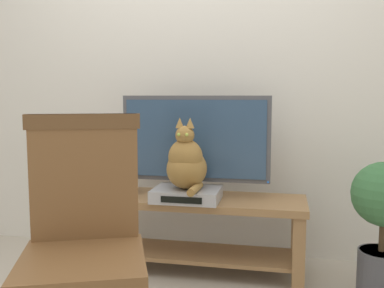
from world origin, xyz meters
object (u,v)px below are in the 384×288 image
at_px(tv_stand, 194,220).
at_px(potted_plant, 383,216).
at_px(book_stack, 119,185).
at_px(tv, 195,142).
at_px(media_box, 187,194).
at_px(wooden_chair, 84,228).
at_px(cat, 186,163).

bearing_deg(tv_stand, potted_plant, -6.88).
height_order(tv_stand, book_stack, book_stack).
xyz_separation_m(book_stack, potted_plant, (1.56, -0.12, -0.08)).
relative_size(tv, media_box, 2.34).
xyz_separation_m(media_box, book_stack, (-0.46, 0.09, 0.02)).
bearing_deg(book_stack, wooden_chair, -75.43).
bearing_deg(media_box, wooden_chair, -100.68).
xyz_separation_m(tv, book_stack, (-0.49, -0.06, -0.28)).
bearing_deg(media_box, book_stack, 169.54).
distance_m(wooden_chair, potted_plant, 1.60).
height_order(tv_stand, tv, tv).
bearing_deg(tv_stand, book_stack, -179.26).
height_order(media_box, wooden_chair, wooden_chair).
bearing_deg(wooden_chair, tv, 79.55).
height_order(media_box, cat, cat).
relative_size(tv, potted_plant, 1.24).
height_order(wooden_chair, potted_plant, wooden_chair).
bearing_deg(cat, book_stack, 167.79).
xyz_separation_m(media_box, cat, (0.00, -0.02, 0.19)).
xyz_separation_m(tv_stand, wooden_chair, (-0.21, -1.08, 0.26)).
relative_size(tv_stand, tv, 1.47).
relative_size(tv_stand, potted_plant, 1.83).
bearing_deg(book_stack, tv_stand, 0.74).
distance_m(tv, media_box, 0.33).
xyz_separation_m(cat, book_stack, (-0.47, 0.10, -0.17)).
relative_size(tv_stand, media_box, 3.44).
distance_m(tv_stand, potted_plant, 1.08).
height_order(tv_stand, media_box, media_box).
bearing_deg(potted_plant, book_stack, 175.49).
bearing_deg(book_stack, media_box, -10.46).
relative_size(book_stack, potted_plant, 0.30).
bearing_deg(wooden_chair, potted_plant, 36.56).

